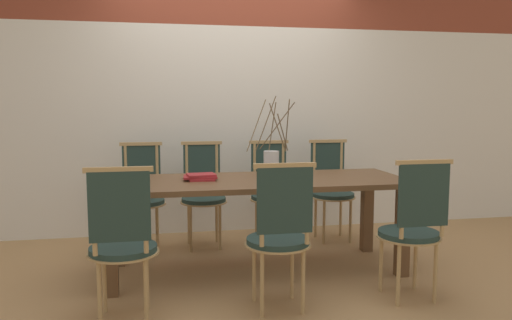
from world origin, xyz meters
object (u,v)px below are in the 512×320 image
at_px(vase_centerpiece, 271,162).
at_px(book_stack, 201,177).
at_px(dining_table, 256,192).
at_px(chair_far_center, 271,189).
at_px(chair_near_center, 413,226).

distance_m(vase_centerpiece, book_stack, 0.57).
bearing_deg(book_stack, dining_table, -6.76).
bearing_deg(book_stack, vase_centerpiece, 1.94).
height_order(dining_table, book_stack, book_stack).
relative_size(chair_far_center, book_stack, 3.63).
bearing_deg(chair_near_center, dining_table, 138.94).
xyz_separation_m(chair_near_center, vase_centerpiece, (-0.77, 0.86, 0.34)).
height_order(chair_near_center, book_stack, chair_near_center).
distance_m(dining_table, vase_centerpiece, 0.27).
xyz_separation_m(dining_table, chair_far_center, (0.30, 0.79, -0.12)).
distance_m(chair_near_center, book_stack, 1.59).
bearing_deg(book_stack, chair_near_center, -32.28).
height_order(chair_far_center, vase_centerpiece, vase_centerpiece).
height_order(chair_near_center, vase_centerpiece, vase_centerpiece).
height_order(dining_table, chair_near_center, chair_near_center).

